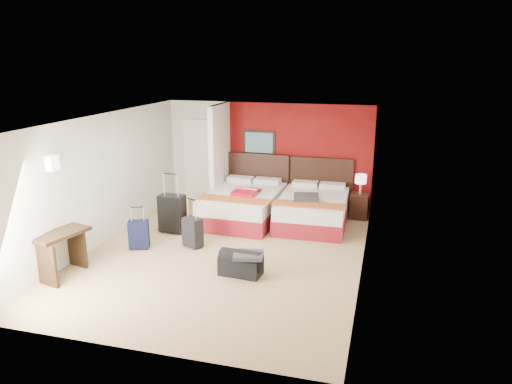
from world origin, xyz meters
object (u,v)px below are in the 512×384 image
(bed_right, at_px, (313,211))
(suitcase_black, at_px, (172,214))
(table_lamp, at_px, (360,184))
(duffel_bag, at_px, (241,265))
(red_suitcase_open, at_px, (246,192))
(suitcase_navy, at_px, (139,236))
(nightstand, at_px, (359,206))
(bed_left, at_px, (243,206))
(desk, at_px, (63,254))
(suitcase_charcoal, at_px, (193,233))

(bed_right, height_order, suitcase_black, suitcase_black)
(table_lamp, relative_size, duffel_bag, 0.64)
(red_suitcase_open, height_order, suitcase_navy, red_suitcase_open)
(nightstand, xyz_separation_m, table_lamp, (0.00, 0.00, 0.51))
(bed_right, bearing_deg, nightstand, 35.48)
(bed_left, bearing_deg, table_lamp, 20.45)
(nightstand, relative_size, desk, 0.61)
(duffel_bag, bearing_deg, suitcase_charcoal, 148.07)
(bed_left, bearing_deg, suitcase_charcoal, -103.07)
(nightstand, height_order, desk, desk)
(suitcase_charcoal, bearing_deg, suitcase_black, 163.65)
(suitcase_charcoal, bearing_deg, desk, -106.30)
(bed_right, xyz_separation_m, suitcase_navy, (-2.96, -2.27, -0.05))
(bed_left, xyz_separation_m, suitcase_black, (-1.20, -1.14, 0.06))
(suitcase_black, height_order, desk, same)
(bed_left, bearing_deg, suitcase_black, -134.74)
(suitcase_black, xyz_separation_m, desk, (-0.87, -2.41, 0.00))
(bed_left, bearing_deg, desk, -118.43)
(suitcase_black, bearing_deg, red_suitcase_open, 41.80)
(red_suitcase_open, bearing_deg, table_lamp, 28.29)
(suitcase_black, bearing_deg, bed_left, 46.68)
(red_suitcase_open, relative_size, duffel_bag, 1.01)
(bed_left, xyz_separation_m, table_lamp, (2.49, 0.84, 0.46))
(table_lamp, xyz_separation_m, suitcase_charcoal, (-2.96, -2.64, -0.51))
(suitcase_black, bearing_deg, nightstand, 31.40)
(bed_left, xyz_separation_m, suitcase_charcoal, (-0.48, -1.80, -0.05))
(bed_left, height_order, duffel_bag, bed_left)
(duffel_bag, height_order, desk, desk)
(suitcase_navy, height_order, duffel_bag, suitcase_navy)
(nightstand, relative_size, duffel_bag, 0.80)
(table_lamp, bearing_deg, bed_right, -143.09)
(red_suitcase_open, height_order, table_lamp, table_lamp)
(duffel_bag, bearing_deg, desk, -159.09)
(nightstand, bearing_deg, suitcase_navy, -140.37)
(red_suitcase_open, bearing_deg, suitcase_black, -134.60)
(bed_left, bearing_deg, duffel_bag, -72.38)
(table_lamp, xyz_separation_m, suitcase_black, (-3.69, -1.98, -0.40))
(suitcase_black, xyz_separation_m, suitcase_navy, (-0.23, -1.01, -0.12))
(bed_left, relative_size, duffel_bag, 3.10)
(bed_left, distance_m, duffel_bag, 2.84)
(suitcase_charcoal, xyz_separation_m, desk, (-1.59, -1.75, 0.11))
(bed_right, distance_m, red_suitcase_open, 1.51)
(table_lamp, bearing_deg, suitcase_black, -151.78)
(nightstand, bearing_deg, bed_left, -159.05)
(red_suitcase_open, xyz_separation_m, duffel_bag, (0.68, -2.63, -0.52))
(red_suitcase_open, xyz_separation_m, nightstand, (2.39, 0.94, -0.41))
(nightstand, bearing_deg, table_lamp, 0.00)
(desk, bearing_deg, table_lamp, 57.61)
(table_lamp, bearing_deg, suitcase_navy, -142.65)
(desk, bearing_deg, bed_right, 59.23)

